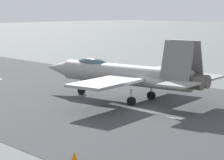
# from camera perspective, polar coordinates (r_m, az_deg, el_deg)

# --- Properties ---
(ground_plane) EXTENTS (400.00, 400.00, 0.00)m
(ground_plane) POSITION_cam_1_polar(r_m,az_deg,el_deg) (38.41, 3.22, -3.58)
(ground_plane) COLOR slate
(runway_strip) EXTENTS (240.00, 26.00, 0.02)m
(runway_strip) POSITION_cam_1_polar(r_m,az_deg,el_deg) (38.40, 3.24, -3.57)
(runway_strip) COLOR #3A3C3E
(runway_strip) RESTS_ON ground
(fighter_jet) EXTENTS (17.91, 14.86, 5.59)m
(fighter_jet) POSITION_cam_1_polar(r_m,az_deg,el_deg) (41.75, 1.55, 0.75)
(fighter_jet) COLOR gray
(fighter_jet) RESTS_ON ground
(crew_person) EXTENTS (0.43, 0.65, 1.70)m
(crew_person) POSITION_cam_1_polar(r_m,az_deg,el_deg) (59.18, -4.83, 1.59)
(crew_person) COLOR #1E2338
(crew_person) RESTS_ON ground
(marker_cone_near) EXTENTS (0.44, 0.44, 0.55)m
(marker_cone_near) POSITION_cam_1_polar(r_m,az_deg,el_deg) (25.67, -4.59, -9.26)
(marker_cone_near) COLOR orange
(marker_cone_near) RESTS_ON ground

